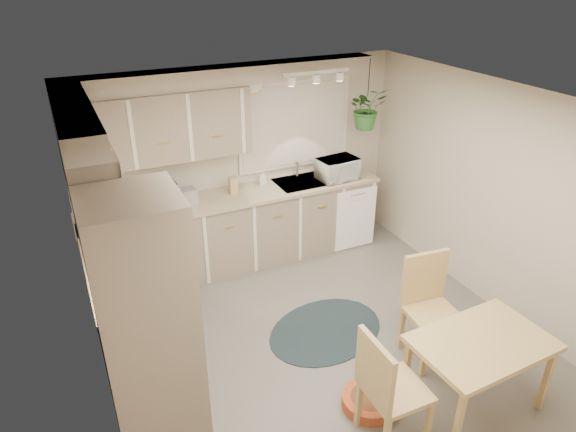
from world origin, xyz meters
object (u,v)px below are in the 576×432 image
at_px(chair_left, 396,387).
at_px(chair_back, 434,313).
at_px(dining_table, 476,373).
at_px(microwave, 338,167).
at_px(braided_rug, 326,330).
at_px(pet_bed, 369,401).

relative_size(chair_left, chair_back, 0.98).
relative_size(dining_table, chair_back, 1.06).
distance_m(dining_table, microwave, 3.04).
bearing_deg(chair_back, braided_rug, -40.68).
bearing_deg(chair_left, microwave, 159.57).
distance_m(chair_left, microwave, 3.17).
bearing_deg(microwave, dining_table, -102.06).
bearing_deg(dining_table, chair_left, 177.92).
relative_size(chair_back, microwave, 2.10).
bearing_deg(microwave, chair_back, -102.50).
xyz_separation_m(braided_rug, microwave, (0.99, 1.54, 1.10)).
bearing_deg(pet_bed, microwave, 66.05).
height_order(chair_left, microwave, microwave).
bearing_deg(chair_left, dining_table, 89.07).
xyz_separation_m(chair_left, pet_bed, (0.00, 0.32, -0.45)).
height_order(dining_table, pet_bed, dining_table).
relative_size(dining_table, pet_bed, 2.36).
relative_size(chair_left, pet_bed, 2.18).
bearing_deg(braided_rug, microwave, 57.31).
height_order(braided_rug, microwave, microwave).
distance_m(chair_back, pet_bed, 1.02).
distance_m(dining_table, pet_bed, 0.93).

